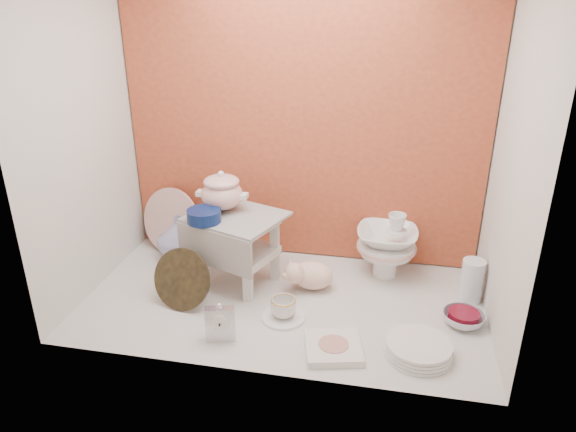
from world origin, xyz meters
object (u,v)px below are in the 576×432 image
Objects in this scene: floral_platter at (171,221)px; dinner_plate_stack at (419,349)px; gold_rim_teacup at (283,307)px; crystal_bowl at (463,319)px; soup_tureen at (222,191)px; porcelain_tower at (387,244)px; blue_white_vase at (179,237)px; plush_pig at (312,275)px; mantel_clock at (220,322)px; step_stool at (238,249)px.

floral_platter reaches higher than dinner_plate_stack.
gold_rim_teacup is 0.77m from crystal_bowl.
soup_tureen reaches higher than dinner_plate_stack.
gold_rim_teacup is (0.36, -0.32, -0.39)m from soup_tureen.
porcelain_tower is (-0.34, 0.37, 0.14)m from crystal_bowl.
plush_pig is at bearing -13.47° from blue_white_vase.
mantel_clock is 0.52× the size of porcelain_tower.
blue_white_vase is 1.07m from porcelain_tower.
blue_white_vase is 0.77m from mantel_clock.
floral_platter is 1.06× the size of porcelain_tower.
blue_white_vase reaches higher than crystal_bowl.
porcelain_tower is (0.33, 0.20, 0.09)m from plush_pig.
gold_rim_teacup is (0.65, -0.45, -0.06)m from blue_white_vase.
porcelain_tower reaches higher than mantel_clock.
porcelain_tower is at bearing 48.70° from gold_rim_teacup.
mantel_clock reaches higher than crystal_bowl.
mantel_clock is (0.50, -0.72, -0.09)m from floral_platter.
blue_white_vase is at bearing -178.45° from porcelain_tower.
porcelain_tower is at bearing -2.24° from floral_platter.
step_stool is 0.41m from blue_white_vase.
step_stool reaches higher than blue_white_vase.
mantel_clock is (0.06, -0.47, -0.09)m from step_stool.
plush_pig is (0.73, -0.18, -0.04)m from blue_white_vase.
plush_pig is at bearing 72.85° from gold_rim_teacup.
step_stool is 0.38m from plush_pig.
step_stool is 0.48m from mantel_clock.
floral_platter is 0.12m from blue_white_vase.
blue_white_vase is at bearing 145.42° from gold_rim_teacup.
mantel_clock reaches higher than dinner_plate_stack.
porcelain_tower is at bearing 1.55° from blue_white_vase.
soup_tureen reaches higher than crystal_bowl.
soup_tureen is 0.70× the size of porcelain_tower.
step_stool is 1.06m from crystal_bowl.
step_stool is 0.29m from soup_tureen.
soup_tureen is at bearing 153.48° from dinner_plate_stack.
dinner_plate_stack is at bearing -53.18° from plush_pig.
floral_platter is at bearing 177.76° from porcelain_tower.
step_stool is at bearing 82.80° from mantel_clock.
mantel_clock is at bearing -175.97° from dinner_plate_stack.
gold_rim_teacup is at bearing -171.89° from crystal_bowl.
dinner_plate_stack is at bearing -26.52° from soup_tureen.
plush_pig is 0.75× the size of porcelain_tower.
blue_white_vase is 0.71× the size of porcelain_tower.
mantel_clock is 0.79m from dinner_plate_stack.
porcelain_tower is (0.78, 0.15, -0.28)m from soup_tureen.
floral_platter is at bearing 144.18° from gold_rim_teacup.
step_stool is at bearing 135.77° from gold_rim_teacup.
plush_pig is at bearing 166.49° from crystal_bowl.
step_stool is at bearing 167.09° from plush_pig.
porcelain_tower is at bearing 32.12° from mantel_clock.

